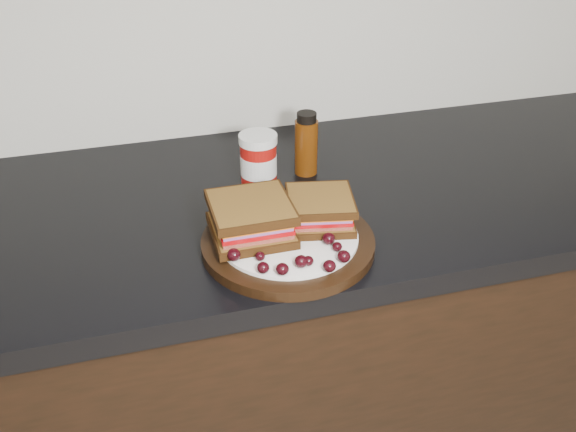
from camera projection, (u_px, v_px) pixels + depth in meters
name	position (u px, v px, depth m)	size (l,w,h in m)	color
base_cabinets	(206.00, 393.00, 1.39)	(3.96, 0.58, 0.86)	black
countertop	(189.00, 218.00, 1.16)	(3.98, 0.60, 0.04)	black
plate	(288.00, 243.00, 1.04)	(0.28, 0.28, 0.02)	black
sandwich_left	(251.00, 219.00, 1.02)	(0.13, 0.13, 0.06)	brown
sandwich_right	(320.00, 210.00, 1.05)	(0.11, 0.11, 0.05)	brown
grape_0	(234.00, 255.00, 0.96)	(0.02, 0.02, 0.02)	black
grape_1	(260.00, 256.00, 0.97)	(0.02, 0.02, 0.01)	black
grape_2	(263.00, 268.00, 0.94)	(0.02, 0.02, 0.02)	black
grape_3	(282.00, 269.00, 0.94)	(0.02, 0.02, 0.02)	black
grape_4	(301.00, 261.00, 0.95)	(0.02, 0.02, 0.02)	black
grape_5	(308.00, 261.00, 0.96)	(0.02, 0.02, 0.02)	black
grape_6	(329.00, 266.00, 0.94)	(0.02, 0.02, 0.02)	black
grape_7	(344.00, 256.00, 0.96)	(0.02, 0.02, 0.02)	black
grape_8	(337.00, 247.00, 0.99)	(0.02, 0.02, 0.01)	black
grape_9	(329.00, 239.00, 1.00)	(0.02, 0.02, 0.02)	black
grape_10	(346.00, 228.00, 1.03)	(0.02, 0.02, 0.02)	black
grape_11	(337.00, 225.00, 1.04)	(0.02, 0.02, 0.02)	black
grape_12	(330.00, 218.00, 1.05)	(0.02, 0.02, 0.02)	black
grape_13	(318.00, 207.00, 1.08)	(0.02, 0.02, 0.02)	black
grape_14	(252.00, 215.00, 1.06)	(0.02, 0.02, 0.02)	black
grape_15	(253.00, 224.00, 1.04)	(0.02, 0.02, 0.02)	black
grape_16	(238.00, 229.00, 1.03)	(0.02, 0.02, 0.02)	black
grape_17	(242.00, 235.00, 1.01)	(0.02, 0.02, 0.02)	black
grape_18	(228.00, 246.00, 0.99)	(0.02, 0.02, 0.02)	black
grape_19	(251.00, 219.00, 1.05)	(0.02, 0.02, 0.02)	black
grape_20	(257.00, 230.00, 1.02)	(0.02, 0.02, 0.02)	black
grape_21	(249.00, 235.00, 1.01)	(0.02, 0.02, 0.02)	black
condiment_jar	(259.00, 161.00, 1.19)	(0.07, 0.07, 0.10)	#990F0B
oil_bottle	(306.00, 143.00, 1.23)	(0.04, 0.04, 0.12)	#492207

